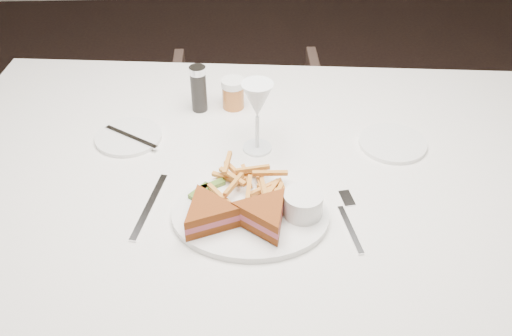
% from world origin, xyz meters
% --- Properties ---
extents(ground, '(5.00, 5.00, 0.00)m').
position_xyz_m(ground, '(0.00, 0.00, 0.00)').
color(ground, black).
rests_on(ground, ground).
extents(table, '(1.59, 1.14, 0.75)m').
position_xyz_m(table, '(0.36, -0.39, 0.38)').
color(table, silver).
rests_on(table, ground).
extents(chair_far, '(0.57, 0.54, 0.58)m').
position_xyz_m(chair_far, '(0.37, 0.43, 0.29)').
color(chair_far, '#47332B').
rests_on(chair_far, ground).
extents(table_setting, '(0.79, 0.66, 0.18)m').
position_xyz_m(table_setting, '(0.35, -0.45, 0.79)').
color(table_setting, white).
rests_on(table_setting, table).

